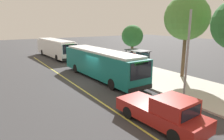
{
  "coord_description": "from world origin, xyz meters",
  "views": [
    {
      "loc": [
        17.45,
        -8.87,
        5.65
      ],
      "look_at": [
        1.66,
        0.99,
        1.31
      ],
      "focal_mm": 32.53,
      "sensor_mm": 36.0,
      "label": 1
    }
  ],
  "objects_px": {
    "transit_bus_second": "(56,48)",
    "pickup_truck": "(163,112)",
    "waiting_bench": "(136,67)",
    "route_sign_post": "(135,61)",
    "pedestrian_commuter": "(140,69)",
    "transit_bus_main": "(101,63)"
  },
  "relations": [
    {
      "from": "waiting_bench",
      "to": "pickup_truck",
      "type": "bearing_deg",
      "value": -31.9
    },
    {
      "from": "transit_bus_main",
      "to": "waiting_bench",
      "type": "bearing_deg",
      "value": 91.88
    },
    {
      "from": "transit_bus_main",
      "to": "transit_bus_second",
      "type": "height_order",
      "value": "same"
    },
    {
      "from": "route_sign_post",
      "to": "pedestrian_commuter",
      "type": "bearing_deg",
      "value": 59.51
    },
    {
      "from": "transit_bus_main",
      "to": "pedestrian_commuter",
      "type": "height_order",
      "value": "transit_bus_main"
    },
    {
      "from": "route_sign_post",
      "to": "pedestrian_commuter",
      "type": "height_order",
      "value": "route_sign_post"
    },
    {
      "from": "pickup_truck",
      "to": "pedestrian_commuter",
      "type": "relative_size",
      "value": 3.29
    },
    {
      "from": "transit_bus_main",
      "to": "pickup_truck",
      "type": "xyz_separation_m",
      "value": [
        10.68,
        -1.99,
        -0.76
      ]
    },
    {
      "from": "pickup_truck",
      "to": "waiting_bench",
      "type": "relative_size",
      "value": 3.47
    },
    {
      "from": "waiting_bench",
      "to": "route_sign_post",
      "type": "height_order",
      "value": "route_sign_post"
    },
    {
      "from": "waiting_bench",
      "to": "route_sign_post",
      "type": "xyz_separation_m",
      "value": [
        2.39,
        -2.14,
        1.32
      ]
    },
    {
      "from": "pickup_truck",
      "to": "route_sign_post",
      "type": "bearing_deg",
      "value": 151.41
    },
    {
      "from": "route_sign_post",
      "to": "pedestrian_commuter",
      "type": "relative_size",
      "value": 1.66
    },
    {
      "from": "route_sign_post",
      "to": "transit_bus_second",
      "type": "bearing_deg",
      "value": -171.57
    },
    {
      "from": "waiting_bench",
      "to": "transit_bus_second",
      "type": "bearing_deg",
      "value": -162.76
    },
    {
      "from": "route_sign_post",
      "to": "pedestrian_commuter",
      "type": "xyz_separation_m",
      "value": [
        0.28,
        0.47,
        -0.84
      ]
    },
    {
      "from": "transit_bus_second",
      "to": "pedestrian_commuter",
      "type": "relative_size",
      "value": 7.02
    },
    {
      "from": "route_sign_post",
      "to": "pedestrian_commuter",
      "type": "distance_m",
      "value": 1.0
    },
    {
      "from": "route_sign_post",
      "to": "waiting_bench",
      "type": "bearing_deg",
      "value": 138.13
    },
    {
      "from": "transit_bus_main",
      "to": "pickup_truck",
      "type": "bearing_deg",
      "value": -10.55
    },
    {
      "from": "transit_bus_second",
      "to": "pickup_truck",
      "type": "height_order",
      "value": "transit_bus_second"
    },
    {
      "from": "waiting_bench",
      "to": "route_sign_post",
      "type": "bearing_deg",
      "value": -41.87
    }
  ]
}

